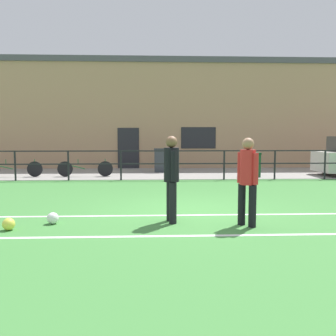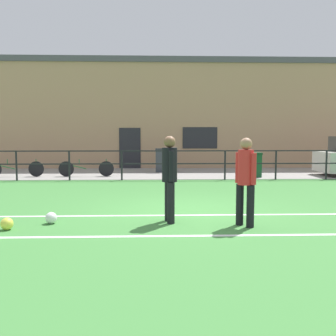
% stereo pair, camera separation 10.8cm
% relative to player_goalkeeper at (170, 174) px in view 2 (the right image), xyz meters
% --- Properties ---
extents(ground, '(60.00, 44.00, 0.04)m').
position_rel_player_goalkeeper_xyz_m(ground, '(0.43, 0.99, -1.00)').
color(ground, '#42843D').
extents(field_line_touchline, '(36.00, 0.11, 0.00)m').
position_rel_player_goalkeeper_xyz_m(field_line_touchline, '(0.43, 0.62, -0.98)').
color(field_line_touchline, white).
rests_on(field_line_touchline, ground).
extents(field_line_hash, '(36.00, 0.11, 0.00)m').
position_rel_player_goalkeeper_xyz_m(field_line_hash, '(0.43, -1.05, -0.98)').
color(field_line_hash, white).
rests_on(field_line_hash, ground).
extents(pavement_strip, '(48.00, 5.00, 0.02)m').
position_rel_player_goalkeeper_xyz_m(pavement_strip, '(0.43, 9.49, -0.97)').
color(pavement_strip, gray).
rests_on(pavement_strip, ground).
extents(perimeter_fence, '(36.07, 0.07, 1.15)m').
position_rel_player_goalkeeper_xyz_m(perimeter_fence, '(0.43, 6.99, -0.23)').
color(perimeter_fence, black).
rests_on(perimeter_fence, ground).
extents(clubhouse_facade, '(28.00, 2.56, 5.73)m').
position_rel_player_goalkeeper_xyz_m(clubhouse_facade, '(0.43, 13.19, 1.90)').
color(clubhouse_facade, tan).
rests_on(clubhouse_facade, ground).
extents(player_goalkeeper, '(0.30, 0.47, 1.72)m').
position_rel_player_goalkeeper_xyz_m(player_goalkeeper, '(0.00, 0.00, 0.00)').
color(player_goalkeeper, black).
rests_on(player_goalkeeper, ground).
extents(player_striker, '(0.33, 0.38, 1.69)m').
position_rel_player_goalkeeper_xyz_m(player_striker, '(1.43, -0.38, -0.02)').
color(player_striker, black).
rests_on(player_striker, ground).
extents(soccer_ball_match, '(0.23, 0.23, 0.23)m').
position_rel_player_goalkeeper_xyz_m(soccer_ball_match, '(-3.02, -0.52, -0.86)').
color(soccer_ball_match, '#E5E04C').
rests_on(soccer_ball_match, ground).
extents(soccer_ball_spare, '(0.23, 0.23, 0.23)m').
position_rel_player_goalkeeper_xyz_m(soccer_ball_spare, '(-2.34, -0.06, -0.86)').
color(soccer_ball_spare, white).
rests_on(soccer_ball_spare, ground).
extents(bicycle_parked_0, '(2.36, 0.04, 0.73)m').
position_rel_player_goalkeeper_xyz_m(bicycle_parked_0, '(-6.08, 8.19, -0.63)').
color(bicycle_parked_0, black).
rests_on(bicycle_parked_0, pavement_strip).
extents(bicycle_parked_2, '(2.29, 0.04, 0.73)m').
position_rel_player_goalkeeper_xyz_m(bicycle_parked_2, '(-3.15, 8.19, -0.63)').
color(bicycle_parked_2, black).
rests_on(bicycle_parked_2, pavement_strip).
extents(trash_bin_0, '(0.60, 0.51, 1.09)m').
position_rel_player_goalkeeper_xyz_m(trash_bin_0, '(0.03, 9.98, -0.41)').
color(trash_bin_0, '#33383D').
rests_on(trash_bin_0, pavement_strip).
extents(trash_bin_1, '(0.62, 0.52, 1.00)m').
position_rel_player_goalkeeper_xyz_m(trash_bin_1, '(3.74, 7.76, -0.45)').
color(trash_bin_1, '#194C28').
rests_on(trash_bin_1, pavement_strip).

